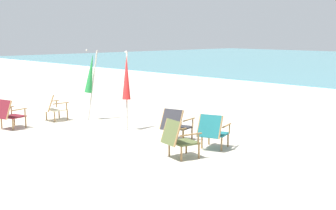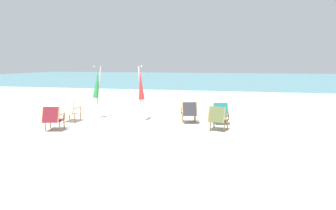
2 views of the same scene
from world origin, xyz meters
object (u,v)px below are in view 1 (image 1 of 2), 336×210
Objects in this scene: beach_chair_mid_center at (213,130)px; umbrella_furled_red at (126,78)px; beach_chair_back_left at (178,138)px; beach_chair_front_right at (52,106)px; beach_chair_back_right at (176,124)px; umbrella_furled_green at (91,74)px; beach_chair_far_center at (9,113)px.

beach_chair_mid_center is 3.12m from umbrella_furled_red.
umbrella_furled_red is at bearing 161.38° from beach_chair_back_left.
beach_chair_front_right is at bearing 177.86° from beach_chair_back_left.
umbrella_furled_green is at bearing 178.24° from beach_chair_back_right.
beach_chair_back_left is 0.39× the size of umbrella_furled_red.
beach_chair_back_left is at bearing -13.13° from umbrella_furled_green.
umbrella_furled_red is (1.87, -0.13, 0.01)m from umbrella_furled_green.
beach_chair_mid_center is at bearing 91.14° from beach_chair_back_left.
beach_chair_far_center is at bearing -100.01° from umbrella_furled_green.
umbrella_furled_green is (0.42, 2.38, 0.95)m from beach_chair_far_center.
beach_chair_back_right is at bearing -1.76° from umbrella_furled_green.
beach_chair_front_right reaches higher than beach_chair_back_right.
beach_chair_back_left is at bearing -18.62° from umbrella_furled_red.
umbrella_furled_red reaches higher than beach_chair_mid_center.
beach_chair_far_center is 5.42m from beach_chair_back_left.
beach_chair_far_center is 0.38× the size of umbrella_furled_red.
beach_chair_back_left is (5.27, 1.25, 0.00)m from beach_chair_far_center.
beach_chair_back_right is at bearing 137.81° from beach_chair_back_left.
beach_chair_back_right is at bearing 10.38° from beach_chair_front_right.
umbrella_furled_green is at bearing 79.99° from beach_chair_far_center.
beach_chair_mid_center is 4.92m from umbrella_furled_green.
umbrella_furled_red is (-2.99, 1.01, 0.95)m from beach_chair_back_left.
beach_chair_back_left is at bearing -88.86° from beach_chair_mid_center.
umbrella_furled_green reaches higher than beach_chair_back_left.
beach_chair_mid_center is 1.09× the size of beach_chair_front_right.
umbrella_furled_green is at bearing 176.15° from umbrella_furled_red.
beach_chair_far_center is at bearing -79.55° from beach_chair_front_right.
beach_chair_front_right is at bearing 100.45° from beach_chair_far_center.
beach_chair_back_left is at bearing 13.34° from beach_chair_far_center.
beach_chair_mid_center is 1.08× the size of beach_chair_far_center.
beach_chair_front_right is 1.49m from umbrella_furled_green.
beach_chair_mid_center is 5.75m from beach_chair_far_center.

